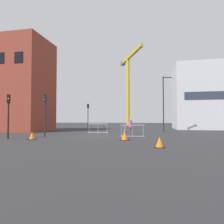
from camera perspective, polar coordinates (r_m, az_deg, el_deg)
ground at (r=19.28m, az=-4.49°, el=-6.64°), size 160.00×160.00×0.00m
brick_building at (r=30.34m, az=-24.88°, el=6.63°), size 8.32×6.21×12.07m
office_block at (r=37.79m, az=26.90°, el=3.59°), size 13.27×9.44×10.28m
construction_crane at (r=60.13m, az=4.58°, el=9.36°), size 8.22×16.28×19.91m
streetlamp_tall at (r=27.22m, az=14.41°, el=3.44°), size 1.52×0.50×7.06m
traffic_light_near at (r=19.60m, az=-18.08°, el=1.16°), size 0.27×0.38×3.87m
traffic_light_median at (r=18.24m, az=-26.78°, el=0.85°), size 0.36×0.38×3.52m
traffic_light_crosswalk at (r=35.09m, az=-6.69°, el=-0.03°), size 0.37×0.36×4.19m
pedestrian_walking at (r=19.96m, az=5.14°, el=-3.78°), size 0.34×0.34×1.63m
safety_barrier_mid_span at (r=25.93m, az=3.62°, el=-4.24°), size 0.10×2.02×1.08m
safety_barrier_right_run at (r=22.80m, az=-3.92°, el=-4.53°), size 2.24×0.21×1.08m
safety_barrier_left_run at (r=17.72m, az=5.64°, el=-5.21°), size 2.08×0.27×1.08m
safety_barrier_front at (r=31.91m, az=-2.52°, el=-3.85°), size 0.32×2.07×1.08m
traffic_cone_on_verge at (r=15.42m, az=3.52°, el=-6.56°), size 0.69×0.69×0.70m
traffic_cone_by_barrier at (r=17.11m, az=-21.28°, el=-6.15°), size 0.59×0.59×0.60m
traffic_cone_orange at (r=11.56m, az=13.05°, el=-8.23°), size 0.59×0.59×0.59m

